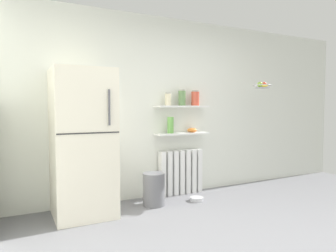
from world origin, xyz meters
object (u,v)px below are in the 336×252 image
Objects in this scene: refrigerator at (83,143)px; radiator at (181,172)px; storage_jar_0 at (168,99)px; vase at (171,125)px; storage_jar_1 at (182,98)px; trash_bin at (154,189)px; hanging_fruit_basket at (262,85)px; pet_food_bowl at (197,199)px; storage_jar_2 at (195,98)px; shelf_bowl at (192,130)px.

refrigerator is 1.61m from radiator.
storage_jar_0 reaches higher than vase.
storage_jar_1 is 1.00× the size of vase.
trash_bin is 1.52× the size of hanging_fruit_basket.
storage_jar_1 is (1.49, 0.24, 0.57)m from refrigerator.
refrigerator is 1.33m from vase.
storage_jar_2 is at bearing 61.42° from pet_food_bowl.
storage_jar_2 is at bearing -7.48° from radiator.
refrigerator is 4.05× the size of trash_bin.
hanging_fruit_basket reaches higher than vase.
hanging_fruit_basket reaches higher than radiator.
shelf_bowl is at bearing 160.94° from hanging_fruit_basket.
storage_jar_2 is 1.49m from trash_bin.
trash_bin is (-0.58, -0.28, -1.23)m from storage_jar_1.
storage_jar_1 reaches higher than trash_bin.
storage_jar_2 is at bearing 0.00° from shelf_bowl.
radiator is 4.71× the size of shelf_bowl.
hanging_fruit_basket is at bearing -20.03° from storage_jar_2.
storage_jar_2 reaches higher than pet_food_bowl.
trash_bin is at bearing -152.23° from radiator.
storage_jar_0 is 1.28× the size of shelf_bowl.
pet_food_bowl is at bearing -179.72° from hanging_fruit_basket.
storage_jar_1 is 1.39m from trash_bin.
radiator is 2.93× the size of vase.
storage_jar_1 is 1.46m from pet_food_bowl.
storage_jar_2 is at bearing 159.97° from hanging_fruit_basket.
refrigerator is 1.12m from trash_bin.
storage_jar_0 is 1.28m from trash_bin.
storage_jar_0 is 0.23m from storage_jar_1.
storage_jar_2 reaches higher than vase.
refrigerator reaches higher than storage_jar_0.
radiator reaches higher than trash_bin.
storage_jar_2 reaches higher than storage_jar_0.
refrigerator is at bearing 175.09° from pet_food_bowl.
refrigerator is 7.41× the size of storage_jar_1.
refrigerator reaches higher than shelf_bowl.
shelf_bowl reaches higher than radiator.
vase reaches higher than pet_food_bowl.
vase is at bearing 165.63° from hanging_fruit_basket.
pet_food_bowl is at bearing -8.31° from trash_bin.
storage_jar_1 is 1.60× the size of shelf_bowl.
storage_jar_2 is (0.46, 0.00, 0.02)m from storage_jar_0.
shelf_bowl is (0.36, 0.00, -0.09)m from vase.
pet_food_bowl is 2.00m from hanging_fruit_basket.
radiator is 1.13m from storage_jar_2.
refrigerator is 1.39m from storage_jar_0.
storage_jar_2 is 1.54× the size of shelf_bowl.
refrigerator reaches higher than vase.
refrigerator is 11.89× the size of shelf_bowl.
trash_bin is at bearing -161.16° from storage_jar_2.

